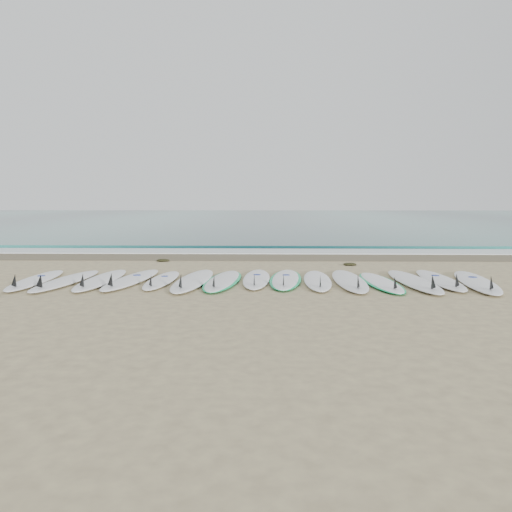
{
  "coord_description": "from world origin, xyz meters",
  "views": [
    {
      "loc": [
        0.27,
        -9.58,
        1.61
      ],
      "look_at": [
        0.01,
        0.96,
        0.4
      ],
      "focal_mm": 35.0,
      "sensor_mm": 36.0,
      "label": 1
    }
  ],
  "objects": [
    {
      "name": "ground",
      "position": [
        0.0,
        0.0,
        0.0
      ],
      "size": [
        120.0,
        120.0,
        0.0
      ],
      "primitive_type": "plane",
      "color": "tan"
    },
    {
      "name": "wet_sand_band",
      "position": [
        0.0,
        4.1,
        0.01
      ],
      "size": [
        120.0,
        1.8,
        0.01
      ],
      "primitive_type": "cube",
      "color": "brown",
      "rests_on": "ground"
    },
    {
      "name": "surfboard_2",
      "position": [
        -2.98,
        -0.14,
        0.06
      ],
      "size": [
        0.57,
        2.69,
        0.34
      ],
      "rotation": [
        0.0,
        0.0,
        -0.0
      ],
      "color": "white",
      "rests_on": "ground"
    },
    {
      "name": "surfboard_7",
      "position": [
        0.04,
        0.08,
        0.06
      ],
      "size": [
        0.57,
        2.5,
        0.32
      ],
      "rotation": [
        0.0,
        0.0,
        -0.02
      ],
      "color": "white",
      "rests_on": "ground"
    },
    {
      "name": "surfboard_3",
      "position": [
        -2.4,
        -0.09,
        0.06
      ],
      "size": [
        0.84,
        2.72,
        0.34
      ],
      "rotation": [
        0.0,
        0.0,
        -0.11
      ],
      "color": "white",
      "rests_on": "ground"
    },
    {
      "name": "seaweed_near",
      "position": [
        -2.45,
        3.16,
        0.03
      ],
      "size": [
        0.33,
        0.26,
        0.06
      ],
      "primitive_type": "ellipsoid",
      "color": "black",
      "rests_on": "ground"
    },
    {
      "name": "surfboard_1",
      "position": [
        -3.62,
        -0.25,
        0.06
      ],
      "size": [
        0.75,
        2.68,
        0.34
      ],
      "rotation": [
        0.0,
        0.0,
        -0.08
      ],
      "color": "white",
      "rests_on": "ground"
    },
    {
      "name": "surfboard_13",
      "position": [
        3.6,
        0.02,
        0.06
      ],
      "size": [
        0.62,
        2.66,
        0.34
      ],
      "rotation": [
        0.0,
        0.0,
        -0.03
      ],
      "color": "white",
      "rests_on": "ground"
    },
    {
      "name": "ocean",
      "position": [
        0.0,
        32.5,
        0.01
      ],
      "size": [
        120.0,
        55.0,
        0.03
      ],
      "primitive_type": "cube",
      "color": "#1E5A58",
      "rests_on": "ground"
    },
    {
      "name": "seaweed_far",
      "position": [
        2.26,
        2.5,
        0.03
      ],
      "size": [
        0.33,
        0.25,
        0.06
      ],
      "primitive_type": "ellipsoid",
      "color": "black",
      "rests_on": "ground"
    },
    {
      "name": "surfboard_11",
      "position": [
        2.4,
        -0.24,
        0.05
      ],
      "size": [
        0.71,
        2.45,
        0.31
      ],
      "rotation": [
        0.0,
        0.0,
        0.05
      ],
      "color": "white",
      "rests_on": "ground"
    },
    {
      "name": "surfboard_0",
      "position": [
        -4.23,
        -0.19,
        0.06
      ],
      "size": [
        0.7,
        2.6,
        0.33
      ],
      "rotation": [
        0.0,
        0.0,
        0.06
      ],
      "color": "white",
      "rests_on": "ground"
    },
    {
      "name": "wave_crest",
      "position": [
        0.0,
        7.0,
        0.05
      ],
      "size": [
        120.0,
        1.0,
        0.1
      ],
      "primitive_type": "cube",
      "color": "#1E5A58",
      "rests_on": "ground"
    },
    {
      "name": "surfboard_4",
      "position": [
        -1.8,
        -0.1,
        0.05
      ],
      "size": [
        0.53,
        2.32,
        0.3
      ],
      "rotation": [
        0.0,
        0.0,
        -0.02
      ],
      "color": "white",
      "rests_on": "ground"
    },
    {
      "name": "foam_band",
      "position": [
        0.0,
        5.5,
        0.02
      ],
      "size": [
        120.0,
        1.4,
        0.04
      ],
      "primitive_type": "cube",
      "color": "silver",
      "rests_on": "ground"
    },
    {
      "name": "surfboard_10",
      "position": [
        1.83,
        -0.13,
        0.06
      ],
      "size": [
        0.6,
        2.76,
        0.35
      ],
      "rotation": [
        0.0,
        0.0,
        -0.01
      ],
      "color": "white",
      "rests_on": "ground"
    },
    {
      "name": "surfboard_5",
      "position": [
        -1.18,
        -0.18,
        0.06
      ],
      "size": [
        0.76,
        2.86,
        0.36
      ],
      "rotation": [
        0.0,
        0.0,
        -0.06
      ],
      "color": "white",
      "rests_on": "ground"
    },
    {
      "name": "surfboard_14",
      "position": [
        4.2,
        -0.23,
        0.06
      ],
      "size": [
        1.05,
        2.88,
        0.36
      ],
      "rotation": [
        0.0,
        0.0,
        -0.17
      ],
      "color": "white",
      "rests_on": "ground"
    },
    {
      "name": "surfboard_6",
      "position": [
        -0.61,
        -0.12,
        0.05
      ],
      "size": [
        0.82,
        2.62,
        0.33
      ],
      "rotation": [
        0.0,
        0.0,
        -0.08
      ],
      "color": "white",
      "rests_on": "ground"
    },
    {
      "name": "surfboard_9",
      "position": [
        1.22,
        -0.08,
        0.06
      ],
      "size": [
        0.62,
        2.52,
        0.32
      ],
      "rotation": [
        0.0,
        0.0,
        -0.04
      ],
      "color": "white",
      "rests_on": "ground"
    },
    {
      "name": "surfboard_8",
      "position": [
        0.61,
        0.09,
        0.05
      ],
      "size": [
        0.8,
        2.59,
        0.32
      ],
      "rotation": [
        0.0,
        0.0,
        -0.08
      ],
      "color": "white",
      "rests_on": "ground"
    },
    {
      "name": "surfboard_12",
      "position": [
        3.05,
        -0.18,
        0.06
      ],
      "size": [
        0.67,
        2.84,
        0.36
      ],
      "rotation": [
        0.0,
        0.0,
        0.03
      ],
      "color": "white",
      "rests_on": "ground"
    }
  ]
}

